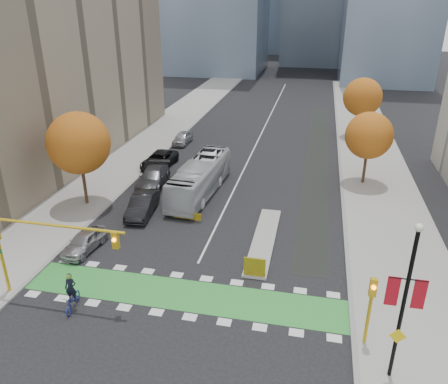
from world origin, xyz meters
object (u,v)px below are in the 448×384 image
at_px(hazard_board, 255,267).
at_px(banner_lamppost, 405,298).
at_px(parked_car_d, 159,160).
at_px(traffic_signal_west, 36,240).
at_px(parked_car_e, 182,138).
at_px(tree_east_near, 369,136).
at_px(cyclist, 72,297).
at_px(parked_car_c, 153,177).
at_px(tree_west, 79,143).
at_px(bus, 200,178).
at_px(parked_car_a, 84,241).
at_px(parked_car_b, 142,205).
at_px(traffic_signal_east, 371,302).
at_px(tree_east_far, 363,97).

distance_m(hazard_board, banner_lamppost, 10.76).
bearing_deg(banner_lamppost, parked_car_d, 129.64).
bearing_deg(traffic_signal_west, parked_car_e, 91.97).
distance_m(tree_east_near, parked_car_d, 21.39).
bearing_deg(cyclist, parked_car_c, 86.40).
bearing_deg(parked_car_e, banner_lamppost, -56.86).
relative_size(tree_west, parked_car_d, 1.46).
bearing_deg(parked_car_d, parked_car_c, -73.02).
distance_m(hazard_board, parked_car_e, 29.46).
bearing_deg(parked_car_c, hazard_board, -53.40).
distance_m(traffic_signal_west, bus, 17.78).
bearing_deg(parked_car_a, tree_west, 123.58).
bearing_deg(parked_car_b, parked_car_d, 96.88).
xyz_separation_m(traffic_signal_east, parked_car_b, (-17.00, 11.76, -1.90)).
distance_m(tree_west, traffic_signal_east, 25.90).
xyz_separation_m(banner_lamppost, parked_car_e, (-20.50, 33.14, -3.88)).
height_order(banner_lamppost, cyclist, banner_lamppost).
height_order(cyclist, parked_car_b, cyclist).
bearing_deg(bus, parked_car_e, 117.10).
bearing_deg(traffic_signal_east, tree_west, 150.93).
height_order(hazard_board, cyclist, cyclist).
bearing_deg(banner_lamppost, cyclist, 175.23).
relative_size(banner_lamppost, parked_car_d, 1.47).
bearing_deg(parked_car_d, parked_car_a, -84.39).
bearing_deg(parked_car_e, parked_car_d, -88.60).
bearing_deg(traffic_signal_west, cyclist, -14.62).
xyz_separation_m(tree_west, parked_car_a, (3.62, -7.00, -4.91)).
bearing_deg(parked_car_e, parked_car_a, -87.22).
xyz_separation_m(bus, parked_car_d, (-6.11, 5.88, -0.80)).
bearing_deg(bus, traffic_signal_west, -102.73).
relative_size(banner_lamppost, cyclist, 3.54).
relative_size(traffic_signal_west, parked_car_b, 1.69).
height_order(tree_east_far, bus, tree_east_far).
relative_size(tree_east_far, cyclist, 3.27).
bearing_deg(traffic_signal_east, parked_car_d, 130.60).
height_order(tree_west, traffic_signal_west, tree_west).
bearing_deg(tree_east_far, tree_west, -133.30).
bearing_deg(parked_car_e, tree_east_far, 20.32).
xyz_separation_m(hazard_board, parked_car_d, (-13.00, 18.04, -0.01)).
bearing_deg(tree_east_far, cyclist, -115.15).
relative_size(bus, parked_car_e, 2.64).
bearing_deg(parked_car_b, bus, 48.76).
bearing_deg(tree_east_near, tree_east_far, 88.21).
bearing_deg(traffic_signal_west, bus, 73.35).
distance_m(tree_west, parked_car_d, 11.71).
bearing_deg(parked_car_b, parked_car_a, -112.70).
bearing_deg(traffic_signal_east, hazard_board, 144.08).
distance_m(traffic_signal_east, parked_car_e, 36.80).
relative_size(cyclist, parked_car_d, 0.41).
height_order(tree_east_near, banner_lamppost, banner_lamppost).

